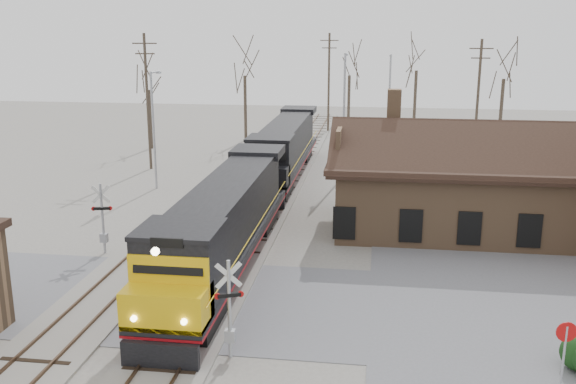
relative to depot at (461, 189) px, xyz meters
name	(u,v)px	position (x,y,z in m)	size (l,w,h in m)	color
ground	(205,301)	(-11.99, -12.00, -2.41)	(140.00, 140.00, 0.00)	gray
road	(205,301)	(-11.99, -12.00, -2.39)	(60.00, 9.00, 0.03)	slate
track_main	(266,206)	(-11.99, 3.00, -2.34)	(3.40, 90.00, 0.24)	gray
track_siding	(199,203)	(-16.49, 3.00, -2.34)	(3.40, 90.00, 0.24)	gray
depot	(461,189)	(0.00, 0.00, 0.00)	(15.20, 9.31, 7.90)	#866445
locomotive_lead	(223,226)	(-11.99, -8.54, -0.10)	(2.96, 19.79, 4.39)	black
locomotive_trailing	(284,148)	(-11.99, 11.53, -0.10)	(2.96, 19.79, 4.16)	black
crossbuck_near	(230,312)	(-9.83, -16.55, -0.66)	(1.00, 0.46, 3.67)	#A5A8AD
crossbuck_far	(103,221)	(-18.76, -6.86, -0.64)	(1.05, 0.34, 3.73)	#A5A8AD
do_not_enter_sign	(565,342)	(1.34, -16.96, -0.80)	(0.69, 0.12, 2.32)	#A5A8AD
streetlight_a	(154,123)	(-20.75, 6.97, 2.33)	(0.25, 2.04, 8.41)	#A5A8AD
streetlight_b	(344,110)	(-7.48, 12.22, 2.91)	(0.25, 2.04, 9.54)	#A5A8AD
streetlight_c	(389,99)	(-3.96, 22.03, 2.67)	(0.25, 2.04, 9.07)	#A5A8AD
utility_pole_a	(147,100)	(-23.45, 13.19, 3.31)	(2.00, 0.24, 10.96)	#382D23
utility_pole_b	(329,81)	(-10.41, 34.47, 3.22)	(2.00, 0.24, 10.79)	#382D23
utility_pole_c	(478,98)	(3.60, 20.68, 3.05)	(2.00, 0.24, 10.44)	#382D23
tree_a	(148,80)	(-26.55, 22.00, 4.13)	(3.75, 3.75, 9.20)	#382D23
tree_b	(245,65)	(-18.41, 27.66, 5.31)	(4.42, 4.42, 10.84)	#382D23
tree_c	(350,66)	(-8.15, 34.15, 4.90)	(4.19, 4.19, 10.27)	#382D23
tree_d	(417,59)	(-1.10, 32.41, 5.73)	(4.66, 4.66, 11.43)	#382D23
tree_e	(505,66)	(6.21, 23.88, 5.59)	(4.59, 4.59, 11.23)	#382D23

